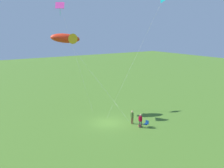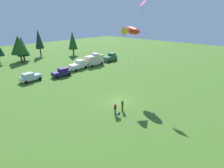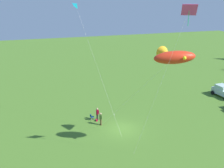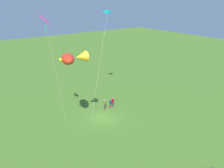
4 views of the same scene
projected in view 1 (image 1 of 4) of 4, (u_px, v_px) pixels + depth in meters
name	position (u px, v px, depth m)	size (l,w,h in m)	color
ground_plane	(109.00, 123.00, 33.76)	(160.00, 160.00, 0.00)	#457025
person_kite_flyer	(132.00, 116.00, 33.11)	(0.59, 0.36, 1.74)	brown
folding_chair	(146.00, 123.00, 32.16)	(0.56, 0.56, 0.82)	navy
person_spectator	(140.00, 120.00, 31.81)	(0.49, 0.45, 1.74)	#373A32
backpack_on_grass	(140.00, 126.00, 32.38)	(0.32, 0.22, 0.22)	#A30C29
kite_large_fish	(67.00, 38.00, 35.08)	(10.04, 7.04, 11.39)	red
kite_diamond_rainbow	(61.00, 8.00, 36.58)	(4.02, 3.87, 15.54)	#DC3A94
kite_delta_teal	(161.00, 0.00, 29.52)	(6.45, 4.24, 15.47)	#0D8796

